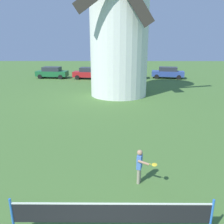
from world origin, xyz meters
TOP-DOWN VIEW (x-y plane):
  - windmill at (0.57, 18.47)m, footprint 7.14×5.96m
  - tennis_net at (0.03, 1.82)m, footprint 5.10×0.06m
  - player_far at (1.00, 4.14)m, footprint 0.70×0.69m
  - parked_car_green at (-8.51, 29.01)m, footprint 4.44×2.24m
  - parked_car_red at (-3.23, 28.31)m, footprint 4.51×2.30m
  - parked_car_mustard at (2.64, 29.01)m, footprint 4.17×2.27m
  - parked_car_blue at (7.66, 28.97)m, footprint 4.62×2.61m

SIDE VIEW (x-z plane):
  - tennis_net at x=0.03m, z-range 0.13..1.23m
  - player_far at x=1.00m, z-range 0.08..1.36m
  - parked_car_mustard at x=2.64m, z-range 0.03..1.59m
  - parked_car_green at x=-8.51m, z-range 0.03..1.59m
  - parked_car_red at x=-3.23m, z-range 0.03..1.59m
  - parked_car_blue at x=7.66m, z-range 0.03..1.59m
  - windmill at x=0.57m, z-range 0.19..13.30m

